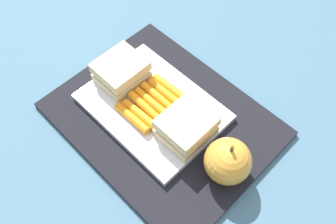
{
  "coord_description": "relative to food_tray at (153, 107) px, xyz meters",
  "views": [
    {
      "loc": [
        0.23,
        -0.22,
        0.53
      ],
      "look_at": [
        0.01,
        0.0,
        0.04
      ],
      "focal_mm": 38.3,
      "sensor_mm": 36.0,
      "label": 1
    }
  ],
  "objects": [
    {
      "name": "carrot_sticks_bundle",
      "position": [
        -0.0,
        -0.0,
        0.01
      ],
      "size": [
        0.08,
        0.1,
        0.02
      ],
      "color": "orange",
      "rests_on": "food_tray"
    },
    {
      "name": "sandwich_half_right",
      "position": [
        0.08,
        0.0,
        0.03
      ],
      "size": [
        0.07,
        0.08,
        0.04
      ],
      "color": "#DBC189",
      "rests_on": "food_tray"
    },
    {
      "name": "lunchbag_mat",
      "position": [
        0.03,
        0.0,
        -0.01
      ],
      "size": [
        0.36,
        0.28,
        0.01
      ],
      "primitive_type": "cube",
      "color": "black",
      "rests_on": "ground_plane"
    },
    {
      "name": "ground_plane",
      "position": [
        0.03,
        0.0,
        -0.02
      ],
      "size": [
        2.4,
        2.4,
        0.0
      ],
      "primitive_type": "plane",
      "color": "#42667A"
    },
    {
      "name": "food_tray",
      "position": [
        0.0,
        0.0,
        0.0
      ],
      "size": [
        0.23,
        0.17,
        0.01
      ],
      "primitive_type": "cube",
      "color": "white",
      "rests_on": "lunchbag_mat"
    },
    {
      "name": "sandwich_half_left",
      "position": [
        -0.08,
        0.0,
        0.03
      ],
      "size": [
        0.07,
        0.08,
        0.04
      ],
      "color": "#DBC189",
      "rests_on": "food_tray"
    },
    {
      "name": "apple",
      "position": [
        0.16,
        -0.0,
        0.03
      ],
      "size": [
        0.07,
        0.07,
        0.08
      ],
      "color": "gold",
      "rests_on": "lunchbag_mat"
    }
  ]
}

